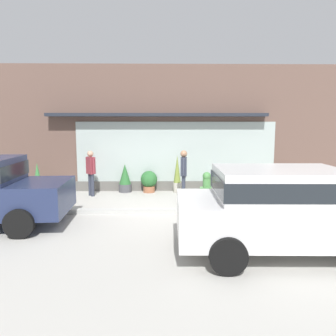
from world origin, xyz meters
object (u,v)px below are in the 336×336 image
at_px(pedestrian_with_handbag, 184,171).
at_px(potted_plant_trailing_edge, 38,179).
at_px(fire_hydrant, 207,187).
at_px(potted_plant_corner_tall, 177,175).
at_px(parked_car_white, 285,206).
at_px(pedestrian_passerby, 91,170).
at_px(potted_plant_doorstep, 208,186).
at_px(potted_plant_near_hydrant, 279,178).
at_px(potted_plant_window_center, 125,179).
at_px(potted_plant_window_left, 149,181).

relative_size(pedestrian_with_handbag, potted_plant_trailing_edge, 1.47).
bearing_deg(pedestrian_with_handbag, fire_hydrant, -102.04).
bearing_deg(potted_plant_corner_tall, parked_car_white, -72.29).
bearing_deg(pedestrian_passerby, potted_plant_corner_tall, 58.65).
relative_size(potted_plant_doorstep, potted_plant_near_hydrant, 0.42).
bearing_deg(fire_hydrant, potted_plant_window_center, 151.58).
relative_size(pedestrian_with_handbag, potted_plant_window_left, 2.08).
distance_m(pedestrian_passerby, potted_plant_window_center, 1.38).
height_order(fire_hydrant, pedestrian_passerby, pedestrian_passerby).
bearing_deg(fire_hydrant, parked_car_white, -77.79).
relative_size(parked_car_white, potted_plant_doorstep, 9.50).
relative_size(fire_hydrant, potted_plant_near_hydrant, 0.89).
height_order(potted_plant_trailing_edge, potted_plant_near_hydrant, potted_plant_trailing_edge).
distance_m(fire_hydrant, pedestrian_passerby, 4.11).
distance_m(parked_car_white, potted_plant_window_center, 6.99).
relative_size(potted_plant_doorstep, potted_plant_window_center, 0.44).
height_order(pedestrian_passerby, potted_plant_window_center, pedestrian_passerby).
xyz_separation_m(fire_hydrant, parked_car_white, (0.93, -4.30, 0.46)).
height_order(potted_plant_trailing_edge, potted_plant_window_center, potted_plant_trailing_edge).
relative_size(fire_hydrant, potted_plant_trailing_edge, 0.86).
distance_m(pedestrian_passerby, potted_plant_corner_tall, 3.15).
height_order(pedestrian_passerby, parked_car_white, parked_car_white).
distance_m(fire_hydrant, potted_plant_corner_tall, 1.72).
distance_m(fire_hydrant, potted_plant_window_center, 3.26).
bearing_deg(pedestrian_passerby, potted_plant_doorstep, 56.16).
bearing_deg(pedestrian_passerby, parked_car_white, 1.61).
xyz_separation_m(potted_plant_doorstep, potted_plant_trailing_edge, (-6.29, -0.20, 0.32)).
distance_m(potted_plant_doorstep, potted_plant_window_left, 2.23).
xyz_separation_m(pedestrian_with_handbag, potted_plant_near_hydrant, (3.66, 1.15, -0.44)).
relative_size(pedestrian_passerby, potted_plant_near_hydrant, 1.46).
bearing_deg(potted_plant_near_hydrant, potted_plant_doorstep, 177.91).
xyz_separation_m(fire_hydrant, potted_plant_corner_tall, (-0.91, 1.45, 0.18)).
bearing_deg(potted_plant_window_center, potted_plant_trailing_edge, -175.04).
relative_size(fire_hydrant, potted_plant_corner_tall, 0.70).
xyz_separation_m(pedestrian_passerby, parked_car_white, (4.92, -5.18, 0.00)).
bearing_deg(parked_car_white, potted_plant_window_left, 118.13).
distance_m(fire_hydrant, potted_plant_window_left, 2.45).
bearing_deg(potted_plant_window_left, pedestrian_with_handbag, -45.43).
height_order(pedestrian_passerby, potted_plant_near_hydrant, pedestrian_passerby).
xyz_separation_m(potted_plant_doorstep, potted_plant_window_left, (-2.22, -0.01, 0.21)).
xyz_separation_m(potted_plant_doorstep, potted_plant_window_center, (-3.13, 0.07, 0.27)).
bearing_deg(potted_plant_doorstep, potted_plant_corner_tall, -178.63).
bearing_deg(potted_plant_near_hydrant, pedestrian_with_handbag, -162.52).
distance_m(potted_plant_window_left, potted_plant_corner_tall, 1.08).
distance_m(parked_car_white, potted_plant_doorstep, 5.86).
distance_m(potted_plant_trailing_edge, potted_plant_corner_tall, 5.13).
xyz_separation_m(parked_car_white, potted_plant_doorstep, (-0.67, 5.78, -0.72)).
distance_m(fire_hydrant, potted_plant_doorstep, 1.52).
relative_size(pedestrian_passerby, potted_plant_window_center, 1.53).
bearing_deg(potted_plant_window_left, parked_car_white, -63.38).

